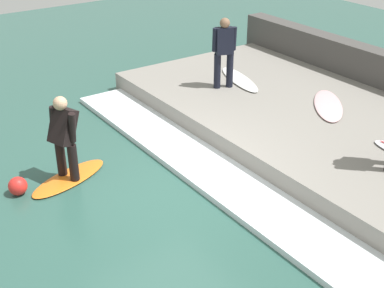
{
  "coord_description": "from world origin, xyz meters",
  "views": [
    {
      "loc": [
        -4.12,
        -6.66,
        4.9
      ],
      "look_at": [
        0.54,
        0.0,
        0.7
      ],
      "focal_mm": 50.0,
      "sensor_mm": 36.0,
      "label": 1
    }
  ],
  "objects_px": {
    "surfer_riding": "(64,134)",
    "surfboard_waiting_near": "(240,79)",
    "surfer_waiting_near": "(224,49)",
    "surfboard_spare": "(328,105)",
    "marker_buoy": "(18,186)",
    "surfboard_riding": "(69,178)"
  },
  "relations": [
    {
      "from": "surfer_riding",
      "to": "surfboard_waiting_near",
      "type": "xyz_separation_m",
      "value": [
        4.88,
        1.22,
        -0.43
      ]
    },
    {
      "from": "surfer_riding",
      "to": "surfer_waiting_near",
      "type": "relative_size",
      "value": 0.95
    },
    {
      "from": "surfboard_spare",
      "to": "marker_buoy",
      "type": "relative_size",
      "value": 5.21
    },
    {
      "from": "surfboard_waiting_near",
      "to": "surfboard_riding",
      "type": "bearing_deg",
      "value": -165.97
    },
    {
      "from": "surfboard_riding",
      "to": "marker_buoy",
      "type": "height_order",
      "value": "marker_buoy"
    },
    {
      "from": "surfboard_riding",
      "to": "surfboard_spare",
      "type": "height_order",
      "value": "surfboard_spare"
    },
    {
      "from": "surfer_riding",
      "to": "surfer_waiting_near",
      "type": "distance_m",
      "value": 4.45
    },
    {
      "from": "surfboard_riding",
      "to": "surfer_waiting_near",
      "type": "distance_m",
      "value": 4.62
    },
    {
      "from": "surfer_riding",
      "to": "surfboard_spare",
      "type": "height_order",
      "value": "surfer_riding"
    },
    {
      "from": "surfer_riding",
      "to": "surfboard_riding",
      "type": "bearing_deg",
      "value": 0.0
    },
    {
      "from": "surfboard_waiting_near",
      "to": "marker_buoy",
      "type": "bearing_deg",
      "value": -168.47
    },
    {
      "from": "surfer_waiting_near",
      "to": "surfboard_spare",
      "type": "relative_size",
      "value": 0.96
    },
    {
      "from": "surfboard_riding",
      "to": "marker_buoy",
      "type": "distance_m",
      "value": 0.9
    },
    {
      "from": "marker_buoy",
      "to": "surfboard_spare",
      "type": "bearing_deg",
      "value": -9.88
    },
    {
      "from": "surfboard_waiting_near",
      "to": "marker_buoy",
      "type": "height_order",
      "value": "surfboard_waiting_near"
    },
    {
      "from": "surfboard_spare",
      "to": "surfboard_riding",
      "type": "bearing_deg",
      "value": 168.96
    },
    {
      "from": "surfer_riding",
      "to": "surfboard_spare",
      "type": "bearing_deg",
      "value": -11.04
    },
    {
      "from": "surfboard_waiting_near",
      "to": "surfboard_spare",
      "type": "relative_size",
      "value": 1.11
    },
    {
      "from": "surfer_riding",
      "to": "marker_buoy",
      "type": "relative_size",
      "value": 4.77
    },
    {
      "from": "surfer_riding",
      "to": "marker_buoy",
      "type": "distance_m",
      "value": 1.16
    },
    {
      "from": "surfboard_riding",
      "to": "surfer_waiting_near",
      "type": "bearing_deg",
      "value": 14.35
    },
    {
      "from": "surfer_waiting_near",
      "to": "surfboard_waiting_near",
      "type": "height_order",
      "value": "surfer_waiting_near"
    }
  ]
}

